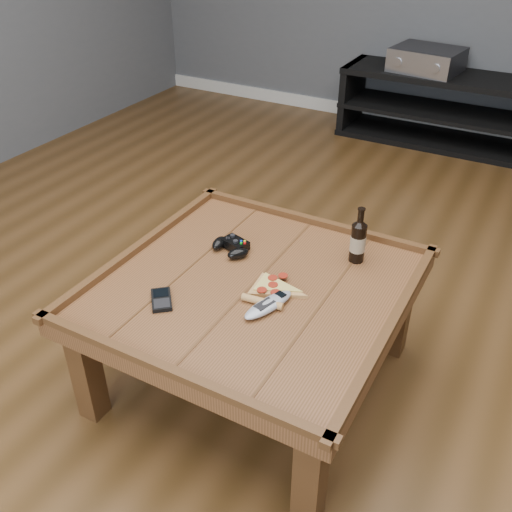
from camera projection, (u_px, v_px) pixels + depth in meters
The scene contains 10 objects.
ground at pixel (253, 378), 2.20m from camera, with size 6.00×6.00×0.00m, color #442C13.
baseboard at pixel (443, 125), 4.36m from camera, with size 5.00×0.02×0.10m, color silver.
coffee_table at pixel (253, 298), 1.99m from camera, with size 1.03×1.03×0.48m.
media_console at pixel (440, 109), 4.08m from camera, with size 1.40×0.45×0.50m.
beer_bottle at pixel (358, 240), 2.03m from camera, with size 0.06×0.06×0.21m.
game_controller at pixel (231, 246), 2.12m from camera, with size 0.17×0.14×0.05m.
pizza_slice at pixel (271, 289), 1.92m from camera, with size 0.18×0.27×0.03m.
smartphone at pixel (161, 300), 1.87m from camera, with size 0.13×0.13×0.02m.
remote_control at pixel (268, 305), 1.84m from camera, with size 0.12×0.21×0.03m.
av_receiver at pixel (427, 60), 3.95m from camera, with size 0.49×0.43×0.16m.
Camera 1 is at (0.77, -1.38, 1.60)m, focal length 40.00 mm.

